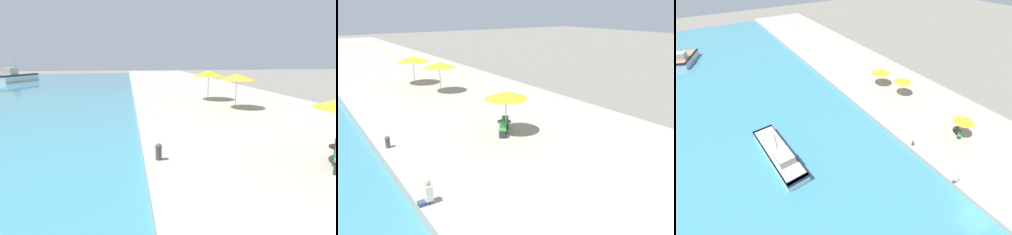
% 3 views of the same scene
% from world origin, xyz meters
% --- Properties ---
extents(quay_promenade, '(16.00, 90.00, 0.62)m').
position_xyz_m(quay_promenade, '(8.00, 37.00, 0.31)').
color(quay_promenade, '#A39E93').
rests_on(quay_promenade, ground_plane).
extents(cafe_umbrella_pink, '(2.44, 2.44, 2.58)m').
position_xyz_m(cafe_umbrella_pink, '(6.98, 7.60, 2.99)').
color(cafe_umbrella_pink, '#B7B7B7').
rests_on(cafe_umbrella_pink, quay_promenade).
extents(cafe_umbrella_white, '(2.71, 2.71, 2.67)m').
position_xyz_m(cafe_umbrella_white, '(7.78, 19.16, 3.06)').
color(cafe_umbrella_white, '#B7B7B7').
rests_on(cafe_umbrella_white, quay_promenade).
extents(cafe_umbrella_striped, '(3.05, 3.05, 2.72)m').
position_xyz_m(cafe_umbrella_striped, '(6.95, 23.69, 3.07)').
color(cafe_umbrella_striped, '#B7B7B7').
rests_on(cafe_umbrella_striped, quay_promenade).
extents(cafe_table, '(0.80, 0.80, 0.74)m').
position_xyz_m(cafe_table, '(6.94, 7.72, 1.15)').
color(cafe_table, '#333338').
rests_on(cafe_table, quay_promenade).
extents(cafe_chair_left, '(0.58, 0.59, 0.91)m').
position_xyz_m(cafe_chair_left, '(7.40, 8.28, 0.95)').
color(cafe_chair_left, '#2D2D33').
rests_on(cafe_chair_left, quay_promenade).
extents(cafe_chair_right, '(0.58, 0.59, 0.91)m').
position_xyz_m(cafe_chair_right, '(6.46, 7.18, 0.95)').
color(cafe_chair_right, '#2D2D33').
rests_on(cafe_chair_right, quay_promenade).
extents(person_at_quay, '(0.55, 0.36, 1.01)m').
position_xyz_m(person_at_quay, '(0.38, 3.15, 1.07)').
color(person_at_quay, '#333D5B').
rests_on(person_at_quay, quay_promenade).
extents(mooring_bollard, '(0.26, 0.26, 0.65)m').
position_xyz_m(mooring_bollard, '(0.56, 9.40, 0.97)').
color(mooring_bollard, '#4C4742').
rests_on(mooring_bollard, quay_promenade).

